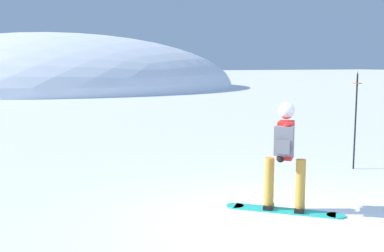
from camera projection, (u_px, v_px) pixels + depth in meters
The scene contains 4 objects.
ground_plane at pixel (287, 224), 6.72m from camera, with size 300.00×300.00×0.00m, color white.
ridge_peak_main at pixel (57, 88), 45.77m from camera, with size 35.22×31.70×10.52m.
snowboarder_main at pixel (285, 154), 7.15m from camera, with size 1.42×1.35×1.71m.
piste_marker_near at pixel (356, 114), 10.12m from camera, with size 0.20×0.20×2.14m.
Camera 1 is at (-3.97, -5.29, 2.29)m, focal length 43.71 mm.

